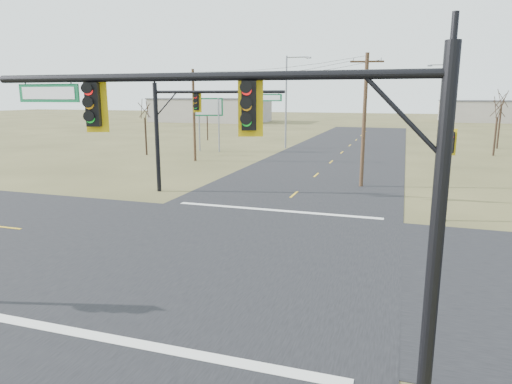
{
  "coord_description": "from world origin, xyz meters",
  "views": [
    {
      "loc": [
        6.75,
        -17.0,
        6.5
      ],
      "look_at": [
        0.91,
        1.0,
        2.48
      ],
      "focal_mm": 32.0,
      "sensor_mm": 36.0,
      "label": 1
    }
  ],
  "objects_px": {
    "utility_pole_far": "(194,114)",
    "bare_tree_a": "(144,108)",
    "mast_arm_far": "(196,115)",
    "bare_tree_b": "(207,107)",
    "bare_tree_d": "(502,98)",
    "streetlight_a": "(442,113)",
    "highway_sign": "(209,114)",
    "streetlight_c": "(288,97)",
    "mast_arm_near": "(266,145)",
    "pedestal_signal_ne": "(450,156)",
    "streetlight_b": "(446,99)",
    "bare_tree_c": "(498,107)",
    "utility_pole_near": "(364,119)"
  },
  "relations": [
    {
      "from": "bare_tree_a",
      "to": "bare_tree_b",
      "type": "xyz_separation_m",
      "value": [
        -0.35,
        17.49,
        -0.27
      ]
    },
    {
      "from": "bare_tree_c",
      "to": "streetlight_b",
      "type": "bearing_deg",
      "value": 110.95
    },
    {
      "from": "pedestal_signal_ne",
      "to": "streetlight_a",
      "type": "relative_size",
      "value": 0.56
    },
    {
      "from": "mast_arm_far",
      "to": "streetlight_b",
      "type": "height_order",
      "value": "streetlight_b"
    },
    {
      "from": "bare_tree_c",
      "to": "mast_arm_near",
      "type": "bearing_deg",
      "value": -104.98
    },
    {
      "from": "streetlight_a",
      "to": "streetlight_c",
      "type": "bearing_deg",
      "value": 144.74
    },
    {
      "from": "streetlight_b",
      "to": "utility_pole_far",
      "type": "bearing_deg",
      "value": -144.91
    },
    {
      "from": "bare_tree_d",
      "to": "bare_tree_a",
      "type": "bearing_deg",
      "value": -153.74
    },
    {
      "from": "streetlight_b",
      "to": "streetlight_c",
      "type": "distance_m",
      "value": 22.15
    },
    {
      "from": "bare_tree_a",
      "to": "bare_tree_b",
      "type": "distance_m",
      "value": 17.49
    },
    {
      "from": "utility_pole_far",
      "to": "bare_tree_a",
      "type": "relative_size",
      "value": 1.4
    },
    {
      "from": "pedestal_signal_ne",
      "to": "utility_pole_far",
      "type": "xyz_separation_m",
      "value": [
        -22.28,
        16.54,
        1.22
      ]
    },
    {
      "from": "mast_arm_near",
      "to": "utility_pole_near",
      "type": "xyz_separation_m",
      "value": [
        0.08,
        23.82,
        -0.57
      ]
    },
    {
      "from": "utility_pole_far",
      "to": "bare_tree_c",
      "type": "distance_m",
      "value": 32.49
    },
    {
      "from": "bare_tree_c",
      "to": "bare_tree_d",
      "type": "xyz_separation_m",
      "value": [
        1.64,
        7.78,
        0.85
      ]
    },
    {
      "from": "bare_tree_c",
      "to": "bare_tree_a",
      "type": "bearing_deg",
      "value": -163.13
    },
    {
      "from": "mast_arm_near",
      "to": "pedestal_signal_ne",
      "type": "xyz_separation_m",
      "value": [
        5.13,
        15.63,
        -1.97
      ]
    },
    {
      "from": "bare_tree_b",
      "to": "highway_sign",
      "type": "bearing_deg",
      "value": -65.19
    },
    {
      "from": "mast_arm_near",
      "to": "bare_tree_d",
      "type": "height_order",
      "value": "bare_tree_d"
    },
    {
      "from": "mast_arm_far",
      "to": "highway_sign",
      "type": "relative_size",
      "value": 1.45
    },
    {
      "from": "streetlight_c",
      "to": "bare_tree_d",
      "type": "relative_size",
      "value": 1.46
    },
    {
      "from": "utility_pole_far",
      "to": "bare_tree_c",
      "type": "bearing_deg",
      "value": 25.02
    },
    {
      "from": "bare_tree_c",
      "to": "streetlight_c",
      "type": "bearing_deg",
      "value": -179.96
    },
    {
      "from": "utility_pole_near",
      "to": "bare_tree_b",
      "type": "bearing_deg",
      "value": 131.03
    },
    {
      "from": "utility_pole_near",
      "to": "bare_tree_b",
      "type": "xyz_separation_m",
      "value": [
        -24.78,
        28.47,
        -0.05
      ]
    },
    {
      "from": "streetlight_c",
      "to": "bare_tree_c",
      "type": "relative_size",
      "value": 1.66
    },
    {
      "from": "utility_pole_far",
      "to": "mast_arm_near",
      "type": "bearing_deg",
      "value": -61.94
    },
    {
      "from": "bare_tree_a",
      "to": "bare_tree_c",
      "type": "relative_size",
      "value": 0.96
    },
    {
      "from": "mast_arm_near",
      "to": "mast_arm_far",
      "type": "distance_m",
      "value": 20.51
    },
    {
      "from": "utility_pole_near",
      "to": "bare_tree_c",
      "type": "relative_size",
      "value": 1.39
    },
    {
      "from": "streetlight_b",
      "to": "highway_sign",
      "type": "bearing_deg",
      "value": -156.84
    },
    {
      "from": "utility_pole_near",
      "to": "streetlight_c",
      "type": "xyz_separation_m",
      "value": [
        -11.08,
        22.08,
        1.4
      ]
    },
    {
      "from": "bare_tree_a",
      "to": "bare_tree_b",
      "type": "bearing_deg",
      "value": 91.15
    },
    {
      "from": "mast_arm_near",
      "to": "pedestal_signal_ne",
      "type": "bearing_deg",
      "value": 51.54
    },
    {
      "from": "utility_pole_far",
      "to": "streetlight_a",
      "type": "height_order",
      "value": "utility_pole_far"
    },
    {
      "from": "mast_arm_far",
      "to": "bare_tree_b",
      "type": "relative_size",
      "value": 1.49
    },
    {
      "from": "pedestal_signal_ne",
      "to": "streetlight_b",
      "type": "distance_m",
      "value": 42.09
    },
    {
      "from": "utility_pole_near",
      "to": "streetlight_c",
      "type": "height_order",
      "value": "streetlight_c"
    },
    {
      "from": "streetlight_a",
      "to": "bare_tree_c",
      "type": "bearing_deg",
      "value": 56.65
    },
    {
      "from": "streetlight_b",
      "to": "bare_tree_a",
      "type": "xyz_separation_m",
      "value": [
        -32.18,
        -22.75,
        -0.89
      ]
    },
    {
      "from": "mast_arm_near",
      "to": "bare_tree_a",
      "type": "distance_m",
      "value": 42.48
    },
    {
      "from": "utility_pole_near",
      "to": "bare_tree_d",
      "type": "xyz_separation_m",
      "value": [
        13.85,
        29.87,
        1.26
      ]
    },
    {
      "from": "mast_arm_near",
      "to": "pedestal_signal_ne",
      "type": "relative_size",
      "value": 2.23
    },
    {
      "from": "mast_arm_far",
      "to": "pedestal_signal_ne",
      "type": "height_order",
      "value": "mast_arm_far"
    },
    {
      "from": "utility_pole_near",
      "to": "bare_tree_c",
      "type": "distance_m",
      "value": 25.24
    },
    {
      "from": "highway_sign",
      "to": "utility_pole_far",
      "type": "bearing_deg",
      "value": -100.28
    },
    {
      "from": "streetlight_b",
      "to": "pedestal_signal_ne",
      "type": "bearing_deg",
      "value": -104.06
    },
    {
      "from": "bare_tree_b",
      "to": "streetlight_a",
      "type": "bearing_deg",
      "value": -29.27
    },
    {
      "from": "bare_tree_b",
      "to": "utility_pole_near",
      "type": "bearing_deg",
      "value": -48.97
    },
    {
      "from": "utility_pole_far",
      "to": "bare_tree_d",
      "type": "xyz_separation_m",
      "value": [
        31.08,
        21.52,
        1.44
      ]
    }
  ]
}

